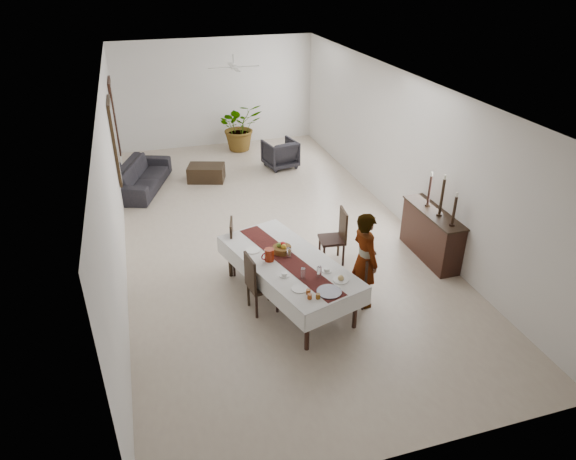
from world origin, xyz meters
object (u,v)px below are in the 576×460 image
Objects in this scene: dining_table_top at (288,262)px; woman at (365,260)px; sideboard_body at (431,235)px; red_pitcher at (269,255)px; sofa at (142,176)px.

dining_table_top is 1.28m from woman.
sideboard_body is (1.90, 1.02, -0.38)m from woman.
woman is at bearing -36.62° from dining_table_top.
red_pitcher is 0.13× the size of sideboard_body.
sofa is at bearing 21.40° from woman.
sofa is (-2.18, 5.66, -0.44)m from dining_table_top.
red_pitcher is at bearing 149.04° from dining_table_top.
red_pitcher is 3.46m from sideboard_body.
red_pitcher is at bearing 63.87° from woman.
sideboard_body is (3.40, 0.51, -0.44)m from red_pitcher.
red_pitcher is 5.92m from sofa.
sofa is at bearing 136.08° from sideboard_body.
dining_table_top reaches higher than sofa.
dining_table_top is at bearing -139.20° from sofa.
sideboard_body reaches higher than dining_table_top.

